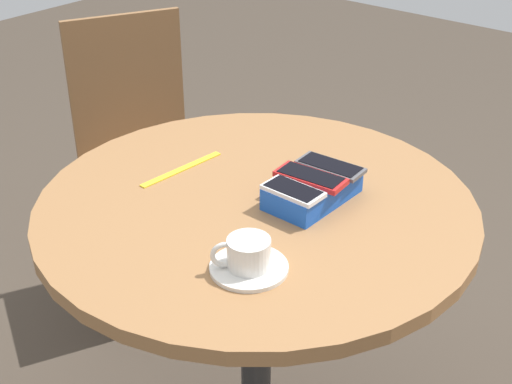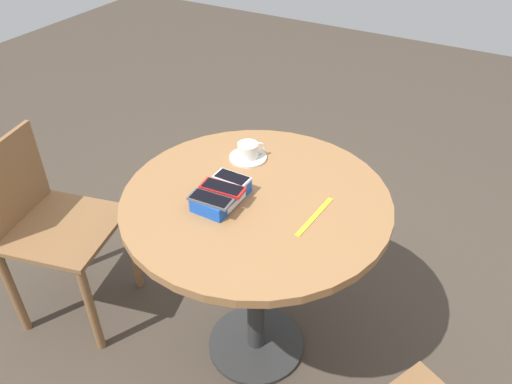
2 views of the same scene
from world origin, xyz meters
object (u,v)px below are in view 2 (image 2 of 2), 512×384
coffee_cup (249,150)px  chair_near_window (52,228)px  lanyard_strap (314,217)px  phone_gray (210,199)px  saucer (248,157)px  phone_box (221,195)px  round_table (256,229)px  phone_white (232,178)px  phone_red (223,188)px

coffee_cup → chair_near_window: 0.88m
lanyard_strap → phone_gray: bearing=114.5°
saucer → coffee_cup: size_ratio=1.53×
lanyard_strap → coffee_cup: bearing=60.7°
phone_box → round_table: bearing=-49.6°
phone_white → saucer: bearing=15.3°
phone_box → phone_white: size_ratio=1.65×
phone_white → round_table: bearing=-85.0°
round_table → chair_near_window: (-0.20, 0.84, -0.20)m
phone_white → phone_box: bearing=180.0°
phone_white → chair_near_window: size_ratio=0.15×
lanyard_strap → chair_near_window: 1.12m
round_table → lanyard_strap: size_ratio=4.06×
round_table → phone_box: size_ratio=4.53×
round_table → coffee_cup: 0.29m
phone_white → chair_near_window: bearing=104.7°
phone_gray → chair_near_window: 0.85m
phone_box → phone_white: phone_white is taller
phone_white → coffee_cup: size_ratio=1.33×
phone_box → saucer: size_ratio=1.43×
round_table → saucer: (0.19, 0.14, 0.14)m
phone_red → phone_box: bearing=116.3°
phone_gray → lanyard_strap: size_ratio=0.65×
phone_red → chair_near_window: 0.86m
round_table → phone_red: size_ratio=6.06×
phone_gray → lanyard_strap: phone_gray is taller
chair_near_window → phone_red: bearing=-80.0°
phone_white → saucer: phone_white is taller
phone_box → chair_near_window: size_ratio=0.24×
phone_gray → phone_red: size_ratio=0.97×
round_table → phone_white: 0.21m
coffee_cup → lanyard_strap: size_ratio=0.41×
coffee_cup → phone_box: bearing=-168.9°
phone_gray → phone_red: bearing=-1.9°
round_table → lanyard_strap: bearing=-91.0°
phone_gray → phone_white: size_ratio=1.19×
round_table → phone_gray: bearing=148.5°
phone_red → chair_near_window: phone_red is taller
phone_box → coffee_cup: bearing=11.1°
saucer → round_table: bearing=-143.5°
saucer → chair_near_window: size_ratio=0.17×
phone_white → lanyard_strap: size_ratio=0.55×
phone_red → phone_white: phone_red is taller
phone_gray → chair_near_window: (-0.07, 0.75, -0.38)m
phone_red → phone_white: size_ratio=1.23×
phone_red → lanyard_strap: (0.07, -0.29, -0.05)m
phone_box → phone_gray: 0.07m
saucer → chair_near_window: bearing=119.5°
coffee_cup → chair_near_window: size_ratio=0.11×
round_table → chair_near_window: 0.88m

